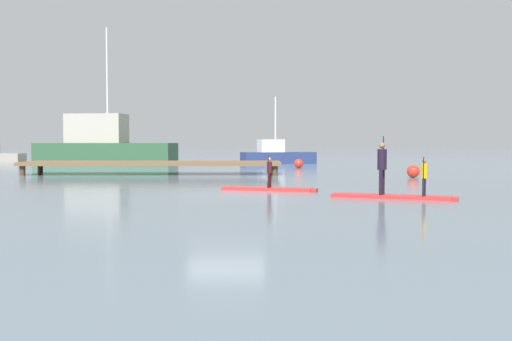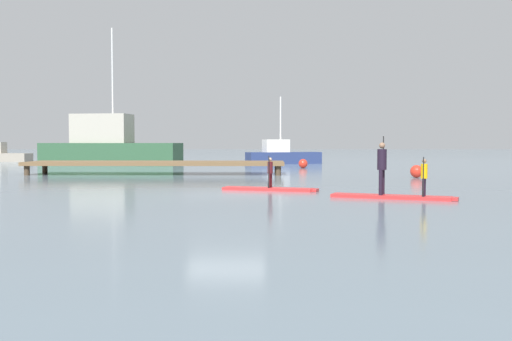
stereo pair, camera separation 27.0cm
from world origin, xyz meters
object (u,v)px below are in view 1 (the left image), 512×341
(paddleboard_near, at_px, (270,189))
(mooring_buoy_mid, at_px, (299,164))
(mooring_buoy_far, at_px, (414,171))
(paddler_child_solo, at_px, (270,171))
(paddler_adult, at_px, (383,165))
(paddler_child_front, at_px, (425,175))
(motor_boat_small_navy, at_px, (278,155))
(fishing_boat_white_large, at_px, (104,146))
(paddleboard_far, at_px, (394,197))

(paddleboard_near, height_order, mooring_buoy_mid, mooring_buoy_mid)
(mooring_buoy_far, bearing_deg, paddler_child_solo, -132.34)
(paddleboard_near, distance_m, mooring_buoy_mid, 18.17)
(paddler_adult, xyz_separation_m, paddler_child_front, (1.13, -0.47, -0.29))
(mooring_buoy_far, bearing_deg, motor_boat_small_navy, 107.87)
(paddler_child_front, bearing_deg, motor_boat_small_navy, 96.52)
(mooring_buoy_mid, bearing_deg, fishing_boat_white_large, 161.67)
(paddler_child_solo, bearing_deg, mooring_buoy_far, 47.66)
(motor_boat_small_navy, distance_m, mooring_buoy_far, 18.82)
(paddler_child_solo, relative_size, mooring_buoy_far, 1.86)
(paddleboard_near, relative_size, paddleboard_far, 0.93)
(paddler_adult, height_order, motor_boat_small_navy, motor_boat_small_navy)
(paddleboard_near, height_order, paddler_adult, paddler_adult)
(paddleboard_near, height_order, paddler_child_front, paddler_child_front)
(paddler_child_solo, distance_m, fishing_boat_white_large, 25.28)
(paddler_child_front, bearing_deg, paddleboard_near, 143.56)
(paddler_child_front, distance_m, mooring_buoy_far, 11.14)
(paddleboard_near, xyz_separation_m, motor_boat_small_navy, (1.14, 25.49, 0.60))
(fishing_boat_white_large, height_order, mooring_buoy_far, fishing_boat_white_large)
(paddleboard_near, distance_m, paddler_child_solo, 0.63)
(fishing_boat_white_large, height_order, motor_boat_small_navy, fishing_boat_white_large)
(fishing_boat_white_large, height_order, mooring_buoy_mid, fishing_boat_white_large)
(motor_boat_small_navy, height_order, mooring_buoy_far, motor_boat_small_navy)
(mooring_buoy_mid, relative_size, mooring_buoy_far, 0.98)
(paddler_adult, relative_size, mooring_buoy_mid, 3.01)
(paddler_child_solo, distance_m, mooring_buoy_mid, 18.19)
(motor_boat_small_navy, relative_size, mooring_buoy_mid, 10.15)
(fishing_boat_white_large, bearing_deg, mooring_buoy_mid, -18.33)
(paddleboard_near, xyz_separation_m, paddler_child_front, (4.43, -3.27, 0.66))
(paddler_child_solo, xyz_separation_m, paddler_child_front, (4.43, -3.26, 0.03))
(paddleboard_far, xyz_separation_m, fishing_boat_white_large, (-14.99, 25.48, 1.30))
(paddleboard_near, bearing_deg, mooring_buoy_far, 47.60)
(paddler_child_solo, relative_size, fishing_boat_white_large, 0.11)
(paddler_adult, bearing_deg, paddler_child_front, -22.73)
(paddler_adult, relative_size, mooring_buoy_far, 2.94)
(paddleboard_near, relative_size, mooring_buoy_mid, 5.76)
(paddleboard_near, bearing_deg, paddler_child_front, -36.44)
(paddleboard_far, distance_m, motor_boat_small_navy, 28.53)
(paddler_child_solo, xyz_separation_m, paddler_adult, (3.30, -2.78, 0.32))
(paddler_adult, distance_m, fishing_boat_white_large, 29.30)
(paddler_child_solo, xyz_separation_m, mooring_buoy_far, (6.92, 7.59, -0.38))
(fishing_boat_white_large, relative_size, mooring_buoy_mid, 17.63)
(paddleboard_far, height_order, paddler_adult, paddler_adult)
(paddler_adult, bearing_deg, paddleboard_near, 139.72)
(paddler_child_front, height_order, mooring_buoy_far, paddler_child_front)
(paddler_adult, relative_size, fishing_boat_white_large, 0.17)
(paddleboard_near, xyz_separation_m, paddler_adult, (3.30, -2.80, 0.94))
(motor_boat_small_navy, bearing_deg, paddleboard_far, -85.03)
(paddler_adult, bearing_deg, mooring_buoy_far, 70.79)
(paddleboard_near, relative_size, fishing_boat_white_large, 0.33)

